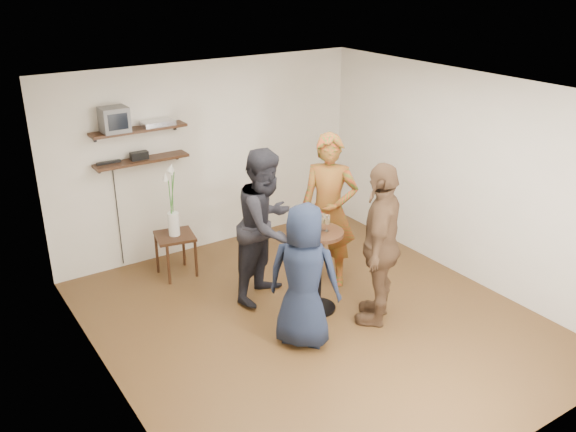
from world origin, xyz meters
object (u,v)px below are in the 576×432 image
object	(u,v)px
side_table	(175,241)
drinks_table	(319,260)
person_plaid	(329,211)
radio	(139,156)
person_brown	(381,244)
crt_monitor	(114,119)
dvd_deck	(158,123)
person_dark	(266,225)
person_navy	(304,276)

from	to	relation	value
side_table	drinks_table	xyz separation A→B (m)	(1.02, -1.70, 0.17)
side_table	person_plaid	size ratio (longest dim) A/B	0.29
radio	side_table	bearing A→B (deg)	-68.66
side_table	person_brown	size ratio (longest dim) A/B	0.30
person_brown	person_plaid	bearing A→B (deg)	-132.72
radio	person_brown	bearing A→B (deg)	-58.74
crt_monitor	dvd_deck	size ratio (longest dim) A/B	0.80
person_brown	drinks_table	bearing A→B (deg)	-90.00
side_table	person_dark	bearing A→B (deg)	-57.16
drinks_table	person_navy	distance (m)	0.70
person_plaid	person_brown	xyz separation A→B (m)	(-0.05, -1.01, -0.03)
dvd_deck	person_plaid	xyz separation A→B (m)	(1.43, -1.71, -0.94)
person_dark	radio	bearing A→B (deg)	92.12
dvd_deck	person_brown	xyz separation A→B (m)	(1.37, -2.72, -0.97)
person_navy	person_brown	bearing A→B (deg)	-135.53
person_dark	side_table	bearing A→B (deg)	95.42
person_brown	person_navy	bearing A→B (deg)	-44.47
radio	crt_monitor	bearing A→B (deg)	180.00
radio	person_navy	size ratio (longest dim) A/B	0.14
dvd_deck	person_dark	world-z (taller)	dvd_deck
radio	drinks_table	distance (m)	2.65
crt_monitor	person_plaid	world-z (taller)	crt_monitor
crt_monitor	person_dark	world-z (taller)	crt_monitor
person_plaid	person_navy	distance (m)	1.39
crt_monitor	drinks_table	distance (m)	2.98
side_table	radio	bearing A→B (deg)	111.34
crt_monitor	person_plaid	xyz separation A→B (m)	(1.97, -1.71, -1.06)
dvd_deck	drinks_table	size ratio (longest dim) A/B	0.40
person_plaid	person_dark	xyz separation A→B (m)	(-0.81, 0.13, -0.04)
dvd_deck	radio	size ratio (longest dim) A/B	1.82
radio	drinks_table	size ratio (longest dim) A/B	0.22
drinks_table	person_plaid	xyz separation A→B (m)	(0.49, 0.48, 0.32)
person_navy	side_table	bearing A→B (deg)	-27.66
crt_monitor	person_dark	xyz separation A→B (m)	(1.16, -1.58, -1.09)
person_navy	person_brown	distance (m)	0.98
dvd_deck	person_brown	world-z (taller)	dvd_deck
drinks_table	person_brown	size ratio (longest dim) A/B	0.54
crt_monitor	person_navy	xyz separation A→B (m)	(0.96, -2.64, -1.23)
person_plaid	radio	bearing A→B (deg)	-179.30
dvd_deck	side_table	world-z (taller)	dvd_deck
drinks_table	person_navy	xyz separation A→B (m)	(-0.52, -0.45, 0.14)
drinks_table	person_dark	xyz separation A→B (m)	(-0.32, 0.61, 0.28)
crt_monitor	dvd_deck	xyz separation A→B (m)	(0.55, 0.00, -0.12)
person_navy	person_dark	bearing A→B (deg)	-51.65
person_navy	person_brown	size ratio (longest dim) A/B	0.84
side_table	person_plaid	world-z (taller)	person_plaid
radio	side_table	xyz separation A→B (m)	(0.19, -0.49, -1.05)
radio	person_navy	bearing A→B (deg)	-75.35
drinks_table	side_table	bearing A→B (deg)	120.96
dvd_deck	person_plaid	bearing A→B (deg)	-50.16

